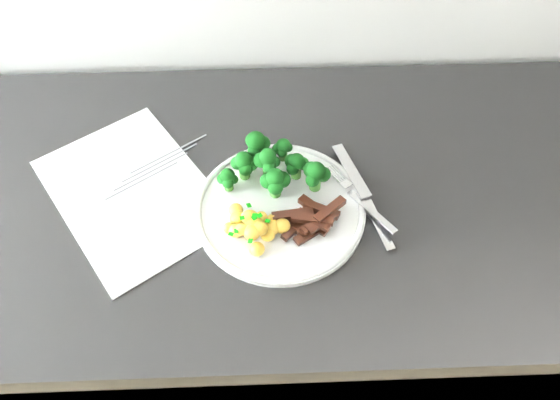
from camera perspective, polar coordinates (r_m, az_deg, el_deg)
The scene contains 8 objects.
counter at distance 1.23m, azimuth -0.75°, elevation -11.86°, with size 2.36×0.59×0.88m.
recipe_paper at distance 0.88m, azimuth -15.45°, elevation 0.90°, with size 0.35×0.38×0.00m.
plate at distance 0.83m, azimuth 0.00°, elevation -0.93°, with size 0.26×0.26×0.02m.
broccoli at distance 0.83m, azimuth -0.80°, elevation 3.77°, with size 0.18×0.11×0.07m.
potatoes at distance 0.79m, azimuth -2.63°, elevation -2.80°, with size 0.10×0.09×0.04m.
beef_strips at distance 0.80m, azimuth 3.37°, elevation -2.05°, with size 0.11×0.09×0.03m.
fork at distance 0.83m, azimuth 8.74°, elevation -0.15°, with size 0.10×0.14×0.01m.
knife at distance 0.84m, azimuth 9.47°, elevation -0.79°, with size 0.08×0.21×0.02m.
Camera 1 is at (0.12, 1.17, 1.56)m, focal length 34.40 mm.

